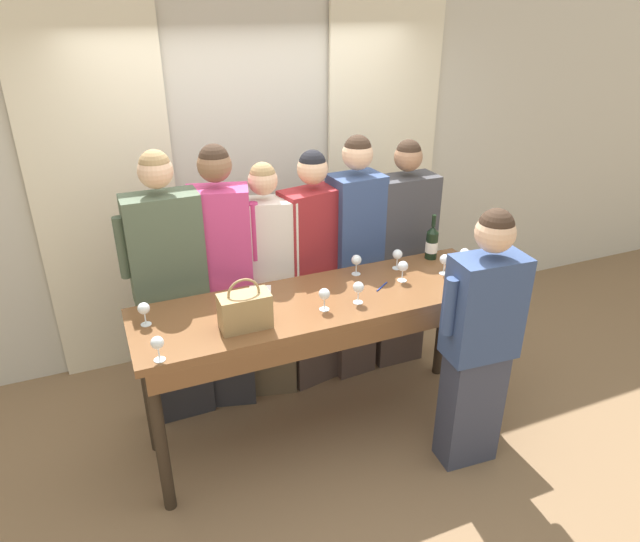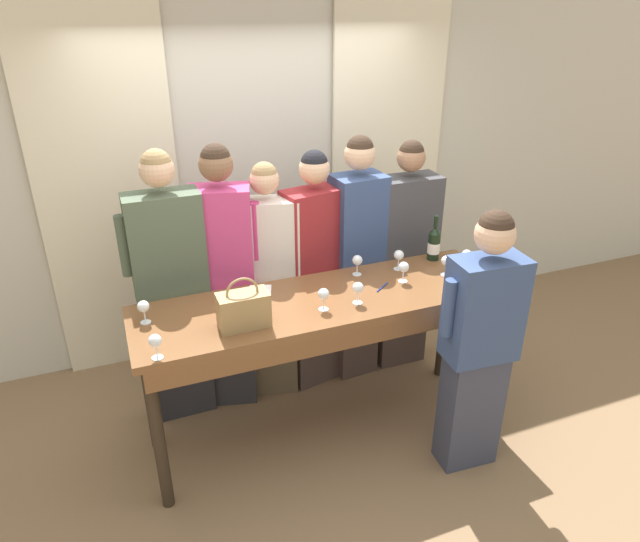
% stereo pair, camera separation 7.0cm
% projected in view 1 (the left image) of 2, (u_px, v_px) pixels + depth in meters
% --- Properties ---
extents(ground_plane, '(18.00, 18.00, 0.00)m').
position_uv_depth(ground_plane, '(324.00, 429.00, 3.90)').
color(ground_plane, '#846647').
extents(wall_back, '(12.00, 0.06, 2.80)m').
position_uv_depth(wall_back, '(253.00, 176.00, 4.46)').
color(wall_back, beige).
rests_on(wall_back, ground_plane).
extents(curtain_panel_left, '(0.98, 0.03, 2.69)m').
position_uv_depth(curtain_panel_left, '(107.00, 203.00, 4.05)').
color(curtain_panel_left, '#EFE5C6').
rests_on(curtain_panel_left, ground_plane).
extents(curtain_panel_right, '(0.98, 0.03, 2.69)m').
position_uv_depth(curtain_panel_right, '(382.00, 170.00, 4.82)').
color(curtain_panel_right, '#EFE5C6').
rests_on(curtain_panel_right, ground_plane).
extents(tasting_bar, '(2.30, 0.67, 1.02)m').
position_uv_depth(tasting_bar, '(326.00, 318.00, 3.49)').
color(tasting_bar, brown).
rests_on(tasting_bar, ground_plane).
extents(wine_bottle, '(0.08, 0.08, 0.32)m').
position_uv_depth(wine_bottle, '(432.00, 243.00, 3.92)').
color(wine_bottle, black).
rests_on(wine_bottle, tasting_bar).
extents(handbag, '(0.28, 0.15, 0.30)m').
position_uv_depth(handbag, '(245.00, 310.00, 3.10)').
color(handbag, '#997A4C').
rests_on(handbag, tasting_bar).
extents(wine_glass_front_left, '(0.07, 0.07, 0.14)m').
position_uv_depth(wine_glass_front_left, '(397.00, 255.00, 3.78)').
color(wine_glass_front_left, white).
rests_on(wine_glass_front_left, tasting_bar).
extents(wine_glass_front_mid, '(0.07, 0.07, 0.14)m').
position_uv_depth(wine_glass_front_mid, '(356.00, 261.00, 3.70)').
color(wine_glass_front_mid, white).
rests_on(wine_glass_front_mid, tasting_bar).
extents(wine_glass_front_right, '(0.07, 0.07, 0.14)m').
position_uv_depth(wine_glass_front_right, '(144.00, 309.00, 3.13)').
color(wine_glass_front_right, white).
rests_on(wine_glass_front_right, tasting_bar).
extents(wine_glass_center_left, '(0.07, 0.07, 0.14)m').
position_uv_depth(wine_glass_center_left, '(403.00, 267.00, 3.61)').
color(wine_glass_center_left, white).
rests_on(wine_glass_center_left, tasting_bar).
extents(wine_glass_center_mid, '(0.07, 0.07, 0.14)m').
position_uv_depth(wine_glass_center_mid, '(358.00, 288.00, 3.35)').
color(wine_glass_center_mid, white).
rests_on(wine_glass_center_mid, tasting_bar).
extents(wine_glass_center_right, '(0.07, 0.07, 0.14)m').
position_uv_depth(wine_glass_center_right, '(324.00, 295.00, 3.28)').
color(wine_glass_center_right, white).
rests_on(wine_glass_center_right, tasting_bar).
extents(wine_glass_back_left, '(0.07, 0.07, 0.14)m').
position_uv_depth(wine_glass_back_left, '(472.00, 260.00, 3.71)').
color(wine_glass_back_left, white).
rests_on(wine_glass_back_left, tasting_bar).
extents(wine_glass_back_mid, '(0.07, 0.07, 0.14)m').
position_uv_depth(wine_glass_back_mid, '(157.00, 344.00, 2.82)').
color(wine_glass_back_mid, white).
rests_on(wine_glass_back_mid, tasting_bar).
extents(wine_glass_back_right, '(0.07, 0.07, 0.14)m').
position_uv_depth(wine_glass_back_right, '(444.00, 260.00, 3.71)').
color(wine_glass_back_right, white).
rests_on(wine_glass_back_right, tasting_bar).
extents(wine_glass_near_host, '(0.07, 0.07, 0.14)m').
position_uv_depth(wine_glass_near_host, '(465.00, 254.00, 3.79)').
color(wine_glass_near_host, white).
rests_on(wine_glass_near_host, tasting_bar).
extents(napkin, '(0.17, 0.17, 0.00)m').
position_uv_depth(napkin, '(260.00, 291.00, 3.53)').
color(napkin, white).
rests_on(napkin, tasting_bar).
extents(pen, '(0.12, 0.09, 0.01)m').
position_uv_depth(pen, '(382.00, 287.00, 3.57)').
color(pen, '#193399').
rests_on(pen, tasting_bar).
extents(guest_olive_jacket, '(0.57, 0.24, 1.88)m').
position_uv_depth(guest_olive_jacket, '(171.00, 291.00, 3.66)').
color(guest_olive_jacket, '#28282D').
rests_on(guest_olive_jacket, ground_plane).
extents(guest_pink_top, '(0.50, 0.33, 1.88)m').
position_uv_depth(guest_pink_top, '(224.00, 279.00, 3.78)').
color(guest_pink_top, '#28282D').
rests_on(guest_pink_top, ground_plane).
extents(guest_cream_sweater, '(0.53, 0.31, 1.74)m').
position_uv_depth(guest_cream_sweater, '(267.00, 283.00, 3.92)').
color(guest_cream_sweater, brown).
rests_on(guest_cream_sweater, ground_plane).
extents(guest_striped_shirt, '(0.55, 0.31, 1.78)m').
position_uv_depth(guest_striped_shirt, '(313.00, 271.00, 4.03)').
color(guest_striped_shirt, '#473833').
rests_on(guest_striped_shirt, ground_plane).
extents(guest_navy_coat, '(0.47, 0.29, 1.85)m').
position_uv_depth(guest_navy_coat, '(355.00, 258.00, 4.12)').
color(guest_navy_coat, '#473833').
rests_on(guest_navy_coat, ground_plane).
extents(guest_beige_cap, '(0.56, 0.24, 1.78)m').
position_uv_depth(guest_beige_cap, '(402.00, 256.00, 4.28)').
color(guest_beige_cap, '#473833').
rests_on(guest_beige_cap, ground_plane).
extents(host_pouring, '(0.53, 0.26, 1.68)m').
position_uv_depth(host_pouring, '(480.00, 341.00, 3.30)').
color(host_pouring, '#383D51').
rests_on(host_pouring, ground_plane).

